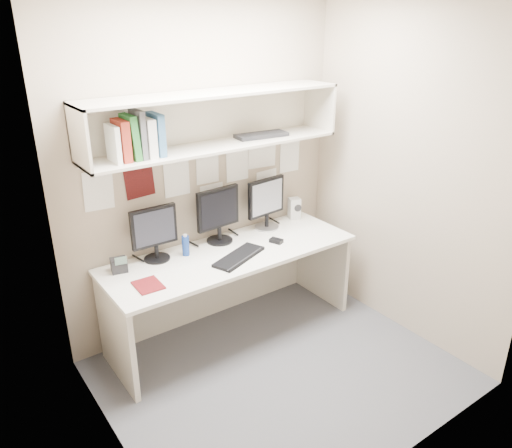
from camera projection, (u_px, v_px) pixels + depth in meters
floor at (281, 373)px, 3.65m from camera, size 2.40×2.00×0.01m
wall_back at (205, 170)px, 3.90m from camera, size 2.40×0.02×2.60m
wall_front at (415, 266)px, 2.40m from camera, size 2.40×0.02×2.60m
wall_left at (99, 256)px, 2.50m from camera, size 0.02×2.00×2.60m
wall_right at (408, 174)px, 3.79m from camera, size 0.02×2.00×2.60m
desk at (232, 292)px, 3.99m from camera, size 2.00×0.70×0.73m
overhead_hutch at (212, 119)px, 3.63m from camera, size 2.00×0.38×0.40m
pinned_papers at (206, 176)px, 3.91m from camera, size 1.92×0.01×0.48m
monitor_left at (154, 231)px, 3.65m from camera, size 0.35×0.19×0.41m
monitor_center at (218, 213)px, 3.94m from camera, size 0.38×0.21×0.45m
monitor_right at (266, 201)px, 4.20m from camera, size 0.38×0.21×0.44m
keyboard at (239, 257)px, 3.74m from camera, size 0.49×0.32×0.02m
mouse at (276, 241)px, 4.00m from camera, size 0.10×0.12×0.03m
speaker at (294, 208)px, 4.45m from camera, size 0.12×0.12×0.19m
blue_bottle at (186, 245)px, 3.76m from camera, size 0.05×0.05×0.17m
maroon_notebook at (148, 285)px, 3.36m from camera, size 0.18×0.21×0.01m
desk_phone at (119, 265)px, 3.53m from camera, size 0.13×0.12×0.13m
book_stack at (136, 138)px, 3.26m from camera, size 0.34×0.20×0.32m
hutch_tray at (261, 135)px, 3.88m from camera, size 0.43×0.21×0.03m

